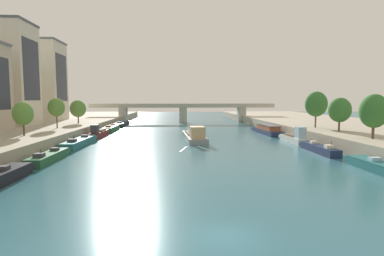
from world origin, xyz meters
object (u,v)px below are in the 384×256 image
at_px(tree_right_distant, 316,104).
at_px(bridge_far, 183,110).
at_px(barge_midriver, 194,135).
at_px(moored_boat_right_lone, 319,148).
at_px(moored_boat_right_midway, 294,138).
at_px(moored_boat_left_lone, 99,133).
at_px(tree_left_by_lamp, 56,107).
at_px(moored_boat_left_gap_after, 122,124).
at_px(tree_right_third, 340,110).
at_px(moored_boat_right_downstream, 267,130).
at_px(tree_left_past_mid, 78,109).
at_px(tree_left_nearest, 23,114).
at_px(moored_boat_left_end, 49,157).
at_px(moored_boat_left_downstream, 111,128).
at_px(moored_boat_left_upstream, 80,142).
at_px(tree_right_second, 374,111).

height_order(tree_right_distant, bridge_far, tree_right_distant).
bearing_deg(barge_midriver, moored_boat_right_lone, -41.49).
bearing_deg(moored_boat_right_midway, moored_boat_left_lone, 164.60).
bearing_deg(tree_left_by_lamp, moored_boat_right_lone, -20.72).
distance_m(moored_boat_left_gap_after, tree_right_third, 66.08).
relative_size(moored_boat_right_downstream, bridge_far, 0.24).
bearing_deg(barge_midriver, tree_right_distant, -0.55).
distance_m(barge_midriver, moored_boat_right_lone, 25.14).
bearing_deg(tree_left_past_mid, moored_boat_left_lone, -51.48).
bearing_deg(moored_boat_left_gap_after, moored_boat_right_midway, -45.97).
height_order(moored_boat_right_midway, tree_left_by_lamp, tree_left_by_lamp).
bearing_deg(moored_boat_left_lone, moored_boat_right_midway, -15.40).
distance_m(moored_boat_left_gap_after, bridge_far, 24.86).
distance_m(tree_left_nearest, tree_right_distant, 56.27).
distance_m(moored_boat_left_end, moored_boat_left_downstream, 40.57).
relative_size(moored_boat_right_downstream, tree_right_distant, 2.13).
bearing_deg(moored_boat_right_lone, bridge_far, 106.56).
bearing_deg(moored_boat_left_upstream, tree_left_past_mid, 107.90).
bearing_deg(moored_boat_left_gap_after, moored_boat_left_upstream, -90.01).
relative_size(tree_left_past_mid, tree_right_second, 0.87).
relative_size(barge_midriver, tree_left_past_mid, 3.19).
bearing_deg(bridge_far, tree_left_past_mid, -128.11).
bearing_deg(bridge_far, moored_boat_left_end, -105.93).
height_order(moored_boat_left_gap_after, tree_left_by_lamp, tree_left_by_lamp).
height_order(moored_boat_left_upstream, tree_left_by_lamp, tree_left_by_lamp).
height_order(moored_boat_right_downstream, tree_right_distant, tree_right_distant).
xyz_separation_m(moored_boat_left_end, moored_boat_left_downstream, (0.00, 40.57, 0.10)).
xyz_separation_m(barge_midriver, moored_boat_right_midway, (19.25, -5.60, 0.05)).
xyz_separation_m(tree_right_distant, bridge_far, (-27.03, 50.31, -2.87)).
relative_size(tree_left_by_lamp, tree_right_distant, 0.82).
height_order(moored_boat_left_upstream, bridge_far, bridge_far).
xyz_separation_m(moored_boat_left_downstream, tree_right_distant, (47.35, -19.67, 6.78)).
relative_size(moored_boat_right_midway, bridge_far, 0.15).
xyz_separation_m(moored_boat_left_gap_after, tree_left_by_lamp, (-7.25, -35.20, 6.19)).
relative_size(moored_boat_left_end, tree_left_by_lamp, 1.72).
xyz_separation_m(moored_boat_left_gap_after, tree_right_second, (47.35, -55.74, 6.03)).
relative_size(barge_midriver, moored_boat_left_lone, 1.75).
distance_m(tree_right_second, tree_right_third, 10.96).
distance_m(moored_boat_left_upstream, moored_boat_left_lone, 12.68).
relative_size(moored_boat_left_upstream, tree_left_by_lamp, 2.30).
relative_size(moored_boat_left_lone, tree_right_third, 1.69).
bearing_deg(tree_left_by_lamp, moored_boat_left_upstream, -49.49).
bearing_deg(moored_boat_left_end, tree_left_by_lamp, 108.21).
xyz_separation_m(tree_left_by_lamp, tree_right_second, (54.60, -20.54, -0.16)).
bearing_deg(moored_boat_left_downstream, moored_boat_right_lone, -41.94).
xyz_separation_m(moored_boat_right_midway, tree_right_third, (7.48, -2.68, 5.50)).
xyz_separation_m(barge_midriver, moored_boat_right_downstream, (18.85, 10.44, 0.04)).
bearing_deg(tree_right_third, moored_boat_left_gap_after, 137.09).
bearing_deg(tree_left_by_lamp, moored_boat_left_end, -71.79).
relative_size(moored_boat_left_downstream, bridge_far, 0.19).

